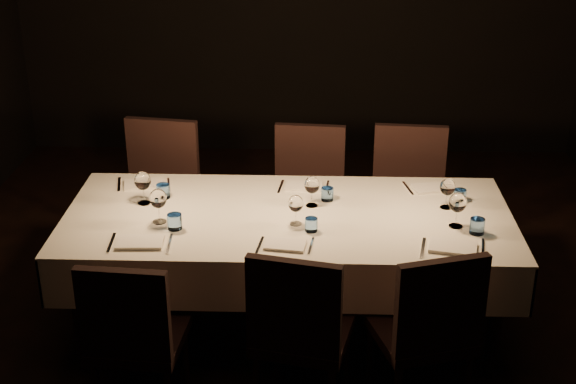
{
  "coord_description": "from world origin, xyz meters",
  "views": [
    {
      "loc": [
        0.14,
        -4.06,
        2.72
      ],
      "look_at": [
        0.0,
        0.0,
        0.9
      ],
      "focal_mm": 50.0,
      "sensor_mm": 36.0,
      "label": 1
    }
  ],
  "objects_px": {
    "dining_table": "(288,226)",
    "chair_near_center": "(299,327)",
    "chair_far_left": "(159,191)",
    "chair_far_center": "(308,193)",
    "chair_near_left": "(133,332)",
    "chair_near_right": "(428,325)",
    "chair_far_right": "(408,196)"
  },
  "relations": [
    {
      "from": "dining_table",
      "to": "chair_near_center",
      "type": "distance_m",
      "value": 0.79
    },
    {
      "from": "chair_far_left",
      "to": "chair_far_center",
      "type": "bearing_deg",
      "value": 11.3
    },
    {
      "from": "dining_table",
      "to": "chair_far_left",
      "type": "xyz_separation_m",
      "value": [
        -0.88,
        0.76,
        -0.13
      ]
    },
    {
      "from": "chair_near_center",
      "to": "dining_table",
      "type": "bearing_deg",
      "value": -71.2
    },
    {
      "from": "chair_near_center",
      "to": "chair_far_left",
      "type": "relative_size",
      "value": 0.94
    },
    {
      "from": "chair_near_center",
      "to": "chair_far_center",
      "type": "relative_size",
      "value": 0.98
    },
    {
      "from": "chair_far_center",
      "to": "chair_near_left",
      "type": "bearing_deg",
      "value": -112.05
    },
    {
      "from": "chair_near_left",
      "to": "chair_far_left",
      "type": "xyz_separation_m",
      "value": [
        -0.16,
        1.57,
        0.05
      ]
    },
    {
      "from": "chair_near_right",
      "to": "chair_far_right",
      "type": "xyz_separation_m",
      "value": [
        0.05,
        1.5,
        0.02
      ]
    },
    {
      "from": "chair_far_right",
      "to": "chair_near_center",
      "type": "bearing_deg",
      "value": -109.51
    },
    {
      "from": "chair_near_left",
      "to": "chair_far_left",
      "type": "height_order",
      "value": "chair_far_left"
    },
    {
      "from": "chair_near_left",
      "to": "dining_table",
      "type": "bearing_deg",
      "value": -126.8
    },
    {
      "from": "chair_near_right",
      "to": "chair_far_center",
      "type": "relative_size",
      "value": 0.97
    },
    {
      "from": "chair_far_left",
      "to": "chair_far_center",
      "type": "distance_m",
      "value": 0.99
    },
    {
      "from": "chair_near_center",
      "to": "chair_near_right",
      "type": "relative_size",
      "value": 1.0
    },
    {
      "from": "chair_far_left",
      "to": "chair_far_right",
      "type": "height_order",
      "value": "chair_far_left"
    },
    {
      "from": "chair_near_center",
      "to": "chair_far_center",
      "type": "bearing_deg",
      "value": -78.1
    },
    {
      "from": "chair_near_center",
      "to": "chair_far_right",
      "type": "relative_size",
      "value": 0.96
    },
    {
      "from": "chair_near_right",
      "to": "dining_table",
      "type": "bearing_deg",
      "value": -63.13
    },
    {
      "from": "chair_near_left",
      "to": "chair_far_center",
      "type": "bearing_deg",
      "value": -112.26
    },
    {
      "from": "chair_near_center",
      "to": "chair_far_center",
      "type": "distance_m",
      "value": 1.57
    },
    {
      "from": "dining_table",
      "to": "chair_near_center",
      "type": "bearing_deg",
      "value": -83.99
    },
    {
      "from": "chair_near_right",
      "to": "chair_far_left",
      "type": "bearing_deg",
      "value": -60.44
    },
    {
      "from": "dining_table",
      "to": "chair_far_right",
      "type": "height_order",
      "value": "chair_far_right"
    },
    {
      "from": "chair_near_center",
      "to": "chair_near_right",
      "type": "distance_m",
      "value": 0.63
    },
    {
      "from": "dining_table",
      "to": "chair_near_left",
      "type": "bearing_deg",
      "value": -131.67
    },
    {
      "from": "chair_far_left",
      "to": "chair_far_right",
      "type": "xyz_separation_m",
      "value": [
        1.65,
        0.01,
        -0.01
      ]
    },
    {
      "from": "chair_near_left",
      "to": "chair_near_center",
      "type": "height_order",
      "value": "chair_near_center"
    },
    {
      "from": "chair_far_left",
      "to": "chair_near_center",
      "type": "bearing_deg",
      "value": -49.13
    },
    {
      "from": "chair_near_left",
      "to": "chair_far_right",
      "type": "height_order",
      "value": "chair_far_right"
    },
    {
      "from": "dining_table",
      "to": "chair_near_center",
      "type": "relative_size",
      "value": 2.66
    },
    {
      "from": "chair_near_left",
      "to": "chair_far_left",
      "type": "bearing_deg",
      "value": -79.41
    }
  ]
}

